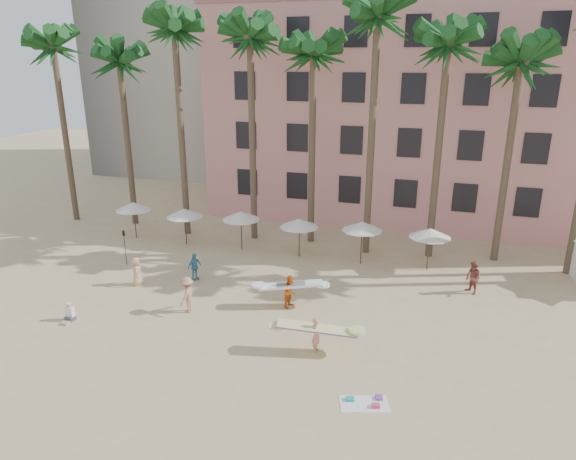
{
  "coord_description": "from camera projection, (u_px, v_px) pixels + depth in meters",
  "views": [
    {
      "loc": [
        7.27,
        -17.21,
        12.21
      ],
      "look_at": [
        0.23,
        6.0,
        4.0
      ],
      "focal_mm": 32.0,
      "sensor_mm": 36.0,
      "label": 1
    }
  ],
  "objects": [
    {
      "name": "paddle",
      "position": [
        125.0,
        243.0,
        31.32
      ],
      "size": [
        0.18,
        0.04,
        2.23
      ],
      "color": "black",
      "rests_on": "ground"
    },
    {
      "name": "pink_hotel",
      "position": [
        443.0,
        113.0,
        40.59
      ],
      "size": [
        35.0,
        14.0,
        16.0
      ],
      "primitive_type": "cube",
      "color": "#E09588",
      "rests_on": "ground"
    },
    {
      "name": "beach_towel",
      "position": [
        365.0,
        403.0,
        19.03
      ],
      "size": [
        2.01,
        1.48,
        0.14
      ],
      "color": "white",
      "rests_on": "ground"
    },
    {
      "name": "ground",
      "position": [
        241.0,
        363.0,
        21.51
      ],
      "size": [
        120.0,
        120.0,
        0.0
      ],
      "primitive_type": "plane",
      "color": "#D1B789",
      "rests_on": "ground"
    },
    {
      "name": "beachgoers",
      "position": [
        261.0,
        281.0,
        27.29
      ],
      "size": [
        18.97,
        7.54,
        1.86
      ],
      "color": "#4C93B2",
      "rests_on": "ground"
    },
    {
      "name": "carrier_white",
      "position": [
        291.0,
        290.0,
        26.16
      ],
      "size": [
        3.32,
        1.72,
        1.71
      ],
      "color": "orange",
      "rests_on": "ground"
    },
    {
      "name": "carrier_yellow",
      "position": [
        317.0,
        332.0,
        22.1
      ],
      "size": [
        3.53,
        1.39,
        1.63
      ],
      "color": "tan",
      "rests_on": "ground"
    },
    {
      "name": "palm_row",
      "position": [
        336.0,
        43.0,
        30.81
      ],
      "size": [
        44.4,
        5.4,
        16.3
      ],
      "color": "brown",
      "rests_on": "ground"
    },
    {
      "name": "seated_man",
      "position": [
        69.0,
        315.0,
        24.9
      ],
      "size": [
        0.41,
        0.71,
        0.93
      ],
      "color": "#3F3F4C",
      "rests_on": "ground"
    },
    {
      "name": "umbrella_row",
      "position": [
        269.0,
        219.0,
        32.92
      ],
      "size": [
        22.5,
        2.7,
        2.73
      ],
      "color": "#332B23",
      "rests_on": "ground"
    }
  ]
}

